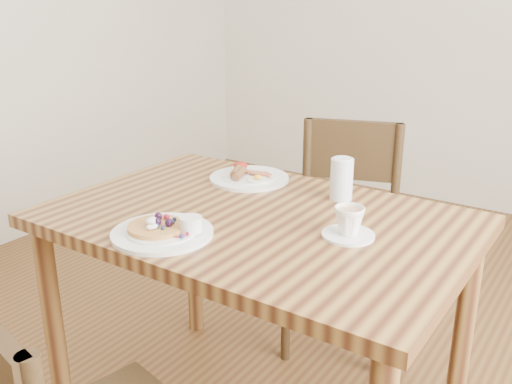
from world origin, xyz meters
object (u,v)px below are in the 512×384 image
pancake_plate (164,230)px  teacup_saucer (349,224)px  water_glass (342,179)px  chair_far (345,224)px  dining_table (256,246)px  breakfast_plate (248,177)px

pancake_plate → teacup_saucer: size_ratio=1.93×
teacup_saucer → water_glass: (-0.14, 0.25, 0.03)m
teacup_saucer → water_glass: 0.29m
chair_far → pancake_plate: (-0.10, -0.90, 0.27)m
dining_table → pancake_plate: 0.31m
dining_table → chair_far: bearing=91.4°
chair_far → water_glass: same height
pancake_plate → water_glass: water_glass is taller
chair_far → breakfast_plate: 0.51m
teacup_saucer → breakfast_plate: bearing=153.6°
breakfast_plate → water_glass: water_glass is taller
chair_far → water_glass: (0.16, -0.39, 0.32)m
chair_far → pancake_plate: size_ratio=3.26×
chair_far → teacup_saucer: size_ratio=6.29×
dining_table → teacup_saucer: (0.29, 0.01, 0.14)m
dining_table → chair_far: 0.67m
chair_far → teacup_saucer: 0.76m
chair_far → water_glass: 0.53m
chair_far → water_glass: size_ratio=6.80×
pancake_plate → chair_far: bearing=83.5°
dining_table → water_glass: water_glass is taller
pancake_plate → breakfast_plate: (-0.09, 0.51, -0.00)m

